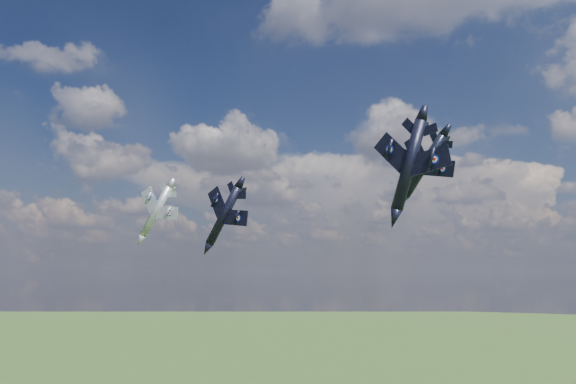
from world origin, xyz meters
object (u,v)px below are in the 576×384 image
at_px(jet_left_silver, 156,211).
at_px(jet_lead_navy, 224,215).
at_px(jet_right_navy, 409,165).
at_px(jet_high_navy, 424,166).

bearing_deg(jet_left_silver, jet_lead_navy, -29.72).
height_order(jet_lead_navy, jet_left_silver, jet_left_silver).
xyz_separation_m(jet_lead_navy, jet_right_navy, (28.88, -8.16, 3.80)).
height_order(jet_right_navy, jet_high_navy, jet_high_navy).
bearing_deg(jet_high_navy, jet_lead_navy, -136.84).
relative_size(jet_lead_navy, jet_left_silver, 0.93).
relative_size(jet_high_navy, jet_left_silver, 1.00).
bearing_deg(jet_high_navy, jet_right_navy, -64.60).
bearing_deg(jet_right_navy, jet_high_navy, 109.53).
distance_m(jet_lead_navy, jet_high_navy, 30.30).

